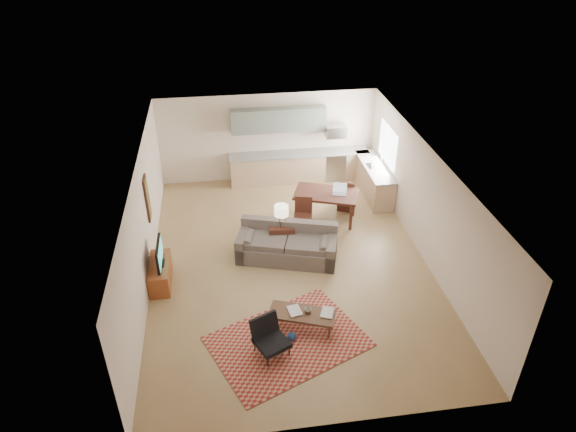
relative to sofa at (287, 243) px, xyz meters
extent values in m
plane|color=#93744A|center=(0.04, -0.21, -0.43)|extent=(9.00, 9.00, 0.00)
plane|color=white|center=(0.04, -0.21, 2.27)|extent=(9.00, 9.00, 0.00)
plane|color=beige|center=(0.04, 4.29, 0.92)|extent=(6.50, 0.00, 6.50)
plane|color=beige|center=(0.04, -4.71, 0.92)|extent=(6.50, 0.00, 6.50)
plane|color=beige|center=(-3.21, -0.21, 0.92)|extent=(0.00, 9.00, 9.00)
plane|color=beige|center=(3.29, -0.21, 0.92)|extent=(0.00, 9.00, 9.00)
cube|color=#A5A8AD|center=(2.04, 3.97, 0.02)|extent=(0.62, 0.62, 0.90)
cube|color=#A5A8AD|center=(2.04, 3.99, 1.12)|extent=(0.62, 0.40, 0.35)
cube|color=slate|center=(0.34, 4.12, 1.52)|extent=(2.80, 0.34, 0.70)
cube|color=white|center=(3.27, 2.79, 1.12)|extent=(0.02, 1.40, 1.05)
cube|color=maroon|center=(-0.38, -2.76, -0.42)|extent=(3.44, 2.97, 0.02)
imported|color=maroon|center=(-0.30, -2.36, -0.01)|extent=(0.36, 0.42, 0.03)
imported|color=navy|center=(0.35, -2.43, -0.02)|extent=(0.48, 0.51, 0.03)
imported|color=black|center=(0.08, -2.39, 0.05)|extent=(0.21, 0.21, 0.17)
imported|color=beige|center=(2.87, 2.81, 0.59)|extent=(0.13, 0.13, 0.19)
camera|label=1|loc=(-1.41, -9.98, 7.08)|focal=32.00mm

